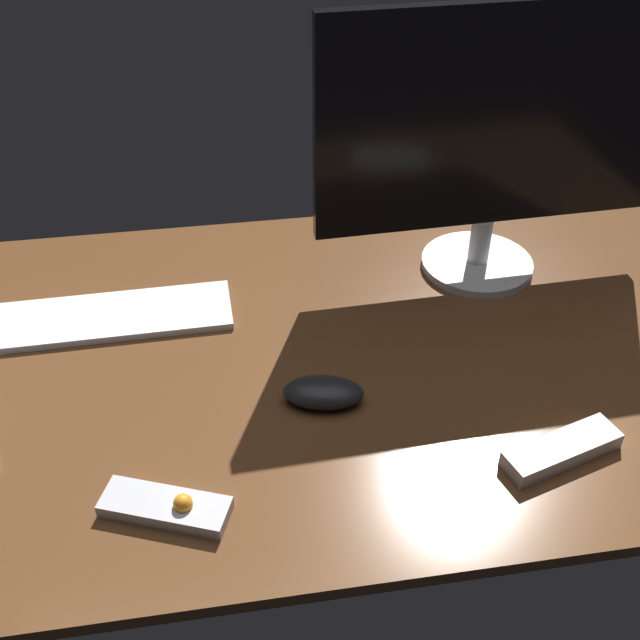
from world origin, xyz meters
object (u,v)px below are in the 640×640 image
keyboard (108,317)px  tv_remote (562,450)px  media_remote (167,507)px  computer_mouse (323,392)px  monitor (495,140)px

keyboard → tv_remote: (62.33, -40.56, 0.65)cm
media_remote → computer_mouse: bearing=58.1°
computer_mouse → keyboard: bearing=154.2°
monitor → keyboard: bearing=-177.2°
computer_mouse → tv_remote: size_ratio=0.70×
media_remote → tv_remote: media_remote is taller
computer_mouse → media_remote: (-22.63, -16.70, -0.81)cm
monitor → media_remote: size_ratio=3.50×
monitor → tv_remote: 51.91cm
media_remote → tv_remote: (52.77, 1.14, 0.19)cm
tv_remote → computer_mouse: bearing=136.0°
keyboard → media_remote: (9.56, -41.70, 0.47)cm
monitor → computer_mouse: size_ratio=5.08×
monitor → tv_remote: bearing=-95.9°
keyboard → computer_mouse: (32.19, -25.01, 1.28)cm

